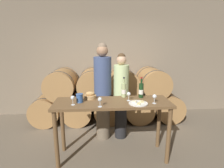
{
  "coord_description": "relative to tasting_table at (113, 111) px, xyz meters",
  "views": [
    {
      "loc": [
        -0.19,
        -2.55,
        1.82
      ],
      "look_at": [
        0.0,
        0.11,
        1.2
      ],
      "focal_mm": 28.0,
      "sensor_mm": 36.0,
      "label": 1
    }
  ],
  "objects": [
    {
      "name": "blue_crock",
      "position": [
        -0.5,
        -0.0,
        0.22
      ],
      "size": [
        0.11,
        0.11,
        0.13
      ],
      "color": "#335693",
      "rests_on": "tasting_table"
    },
    {
      "name": "stone_wall_back",
      "position": [
        0.0,
        2.0,
        0.79
      ],
      "size": [
        10.0,
        0.12,
        3.2
      ],
      "color": "gray",
      "rests_on": "ground_plane"
    },
    {
      "name": "bread_basket",
      "position": [
        -0.35,
        0.17,
        0.19
      ],
      "size": [
        0.19,
        0.19,
        0.12
      ],
      "color": "tan",
      "rests_on": "tasting_table"
    },
    {
      "name": "cheese_plate",
      "position": [
        0.37,
        -0.13,
        0.16
      ],
      "size": [
        0.28,
        0.28,
        0.04
      ],
      "color": "white",
      "rests_on": "tasting_table"
    },
    {
      "name": "wine_bottle_red",
      "position": [
        0.48,
        0.17,
        0.27
      ],
      "size": [
        0.08,
        0.08,
        0.34
      ],
      "color": "#193819",
      "rests_on": "tasting_table"
    },
    {
      "name": "wine_bottle_white",
      "position": [
        0.2,
        0.22,
        0.27
      ],
      "size": [
        0.08,
        0.08,
        0.34
      ],
      "color": "#ADBC7F",
      "rests_on": "tasting_table"
    },
    {
      "name": "wine_glass_far_left",
      "position": [
        -0.58,
        -0.11,
        0.25
      ],
      "size": [
        0.06,
        0.06,
        0.14
      ],
      "color": "white",
      "rests_on": "tasting_table"
    },
    {
      "name": "ground_plane",
      "position": [
        0.0,
        0.0,
        -0.81
      ],
      "size": [
        10.0,
        10.0,
        0.0
      ],
      "primitive_type": "plane",
      "color": "#726654"
    },
    {
      "name": "person_right",
      "position": [
        0.21,
        0.62,
        0.05
      ],
      "size": [
        0.28,
        0.28,
        1.66
      ],
      "color": "#232326",
      "rests_on": "ground_plane"
    },
    {
      "name": "wine_glass_right",
      "position": [
        0.61,
        -0.13,
        0.25
      ],
      "size": [
        0.06,
        0.06,
        0.14
      ],
      "color": "white",
      "rests_on": "tasting_table"
    },
    {
      "name": "barrel_stack",
      "position": [
        -0.0,
        1.45,
        -0.21
      ],
      "size": [
        3.52,
        0.86,
        1.26
      ],
      "color": "#A87A47",
      "rests_on": "ground_plane"
    },
    {
      "name": "wine_glass_center",
      "position": [
        0.25,
        0.03,
        0.25
      ],
      "size": [
        0.06,
        0.06,
        0.14
      ],
      "color": "white",
      "rests_on": "tasting_table"
    },
    {
      "name": "person_left",
      "position": [
        -0.14,
        0.62,
        0.15
      ],
      "size": [
        0.32,
        0.32,
        1.84
      ],
      "color": "#756651",
      "rests_on": "ground_plane"
    },
    {
      "name": "wine_glass_left",
      "position": [
        -0.19,
        -0.22,
        0.25
      ],
      "size": [
        0.06,
        0.06,
        0.14
      ],
      "color": "white",
      "rests_on": "tasting_table"
    },
    {
      "name": "tasting_table",
      "position": [
        0.0,
        0.0,
        0.0
      ],
      "size": [
        1.79,
        0.57,
        0.95
      ],
      "color": "brown",
      "rests_on": "ground_plane"
    }
  ]
}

